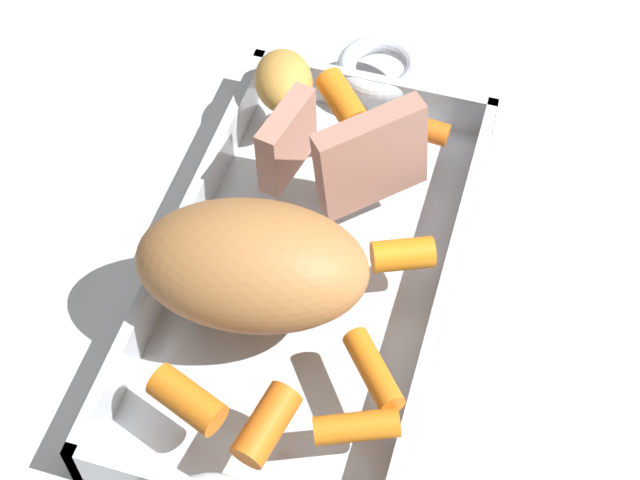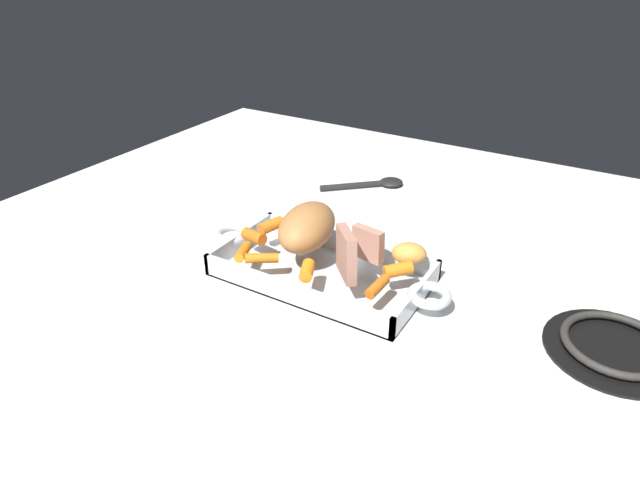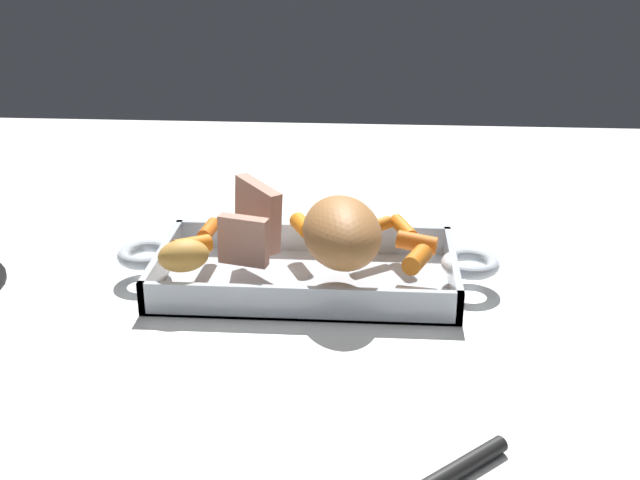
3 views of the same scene
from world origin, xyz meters
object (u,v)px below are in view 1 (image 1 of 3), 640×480
(roast_slice_outer, at_px, (287,141))
(baby_carrot_center_left, at_px, (403,254))
(potato_golden_small, at_px, (284,81))
(baby_carrot_northwest, at_px, (267,425))
(baby_carrot_southeast, at_px, (415,126))
(baby_carrot_long, at_px, (357,427))
(baby_carrot_southwest, at_px, (342,100))
(roast_slice_thick, at_px, (371,159))
(pork_roast, at_px, (252,265))
(baby_carrot_northeast, at_px, (187,400))
(roasting_dish, at_px, (308,275))
(baby_carrot_short, at_px, (373,370))

(roast_slice_outer, distance_m, baby_carrot_center_left, 0.12)
(potato_golden_small, bearing_deg, roast_slice_outer, -160.11)
(baby_carrot_northwest, distance_m, baby_carrot_southeast, 0.27)
(baby_carrot_long, relative_size, potato_golden_small, 0.87)
(baby_carrot_southeast, distance_m, baby_carrot_long, 0.26)
(baby_carrot_center_left, bearing_deg, baby_carrot_southwest, 31.65)
(baby_carrot_southwest, bearing_deg, roast_slice_thick, -151.15)
(pork_roast, relative_size, baby_carrot_northeast, 3.15)
(baby_carrot_center_left, relative_size, potato_golden_small, 0.70)
(roast_slice_outer, relative_size, roast_slice_thick, 0.75)
(baby_carrot_center_left, bearing_deg, baby_carrot_long, -178.57)
(baby_carrot_southwest, bearing_deg, roasting_dish, -173.93)
(baby_carrot_center_left, bearing_deg, roasting_dish, 98.84)
(baby_carrot_southeast, bearing_deg, potato_golden_small, 85.60)
(baby_carrot_long, height_order, potato_golden_small, potato_golden_small)
(roasting_dish, bearing_deg, baby_carrot_southeast, -19.20)
(pork_roast, bearing_deg, baby_carrot_southeast, -21.40)
(roasting_dish, distance_m, baby_carrot_southeast, 0.14)
(roast_slice_thick, distance_m, baby_carrot_southwest, 0.09)
(pork_roast, bearing_deg, baby_carrot_long, -129.92)
(baby_carrot_northwest, height_order, baby_carrot_southeast, baby_carrot_northwest)
(roasting_dish, distance_m, roast_slice_thick, 0.10)
(baby_carrot_northwest, bearing_deg, baby_carrot_southeast, -6.36)
(roast_slice_thick, bearing_deg, roast_slice_outer, 82.75)
(pork_roast, height_order, baby_carrot_southwest, pork_roast)
(baby_carrot_southwest, distance_m, baby_carrot_northwest, 0.28)
(roast_slice_thick, xyz_separation_m, baby_carrot_long, (-0.19, -0.04, -0.03))
(baby_carrot_long, bearing_deg, roasting_dish, 29.20)
(baby_carrot_southeast, distance_m, baby_carrot_center_left, 0.12)
(baby_carrot_long, bearing_deg, baby_carrot_northeast, 97.18)
(roast_slice_thick, relative_size, baby_carrot_northeast, 1.66)
(roast_slice_thick, distance_m, potato_golden_small, 0.12)
(roast_slice_outer, xyz_separation_m, potato_golden_small, (0.07, 0.02, -0.01))
(baby_carrot_southwest, distance_m, baby_carrot_short, 0.24)
(baby_carrot_northeast, height_order, baby_carrot_center_left, baby_carrot_northeast)
(roast_slice_outer, xyz_separation_m, baby_carrot_southwest, (0.07, -0.02, -0.02))
(baby_carrot_short, height_order, baby_carrot_long, same)
(baby_carrot_short, bearing_deg, baby_carrot_long, -179.79)
(pork_roast, bearing_deg, baby_carrot_short, -111.40)
(baby_carrot_southeast, bearing_deg, baby_carrot_center_left, -170.82)
(pork_roast, height_order, baby_carrot_center_left, pork_roast)
(roasting_dish, xyz_separation_m, baby_carrot_short, (-0.08, -0.07, 0.04))
(roasting_dish, height_order, roast_slice_thick, roast_slice_thick)
(baby_carrot_southeast, bearing_deg, pork_roast, 158.60)
(roast_slice_outer, height_order, potato_golden_small, roast_slice_outer)
(baby_carrot_southeast, bearing_deg, roast_slice_thick, 164.98)
(baby_carrot_northwest, xyz_separation_m, potato_golden_small, (0.28, 0.08, 0.01))
(pork_roast, relative_size, roast_slice_thick, 1.90)
(roast_slice_outer, distance_m, baby_carrot_short, 0.19)
(roast_slice_outer, height_order, baby_carrot_center_left, roast_slice_outer)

